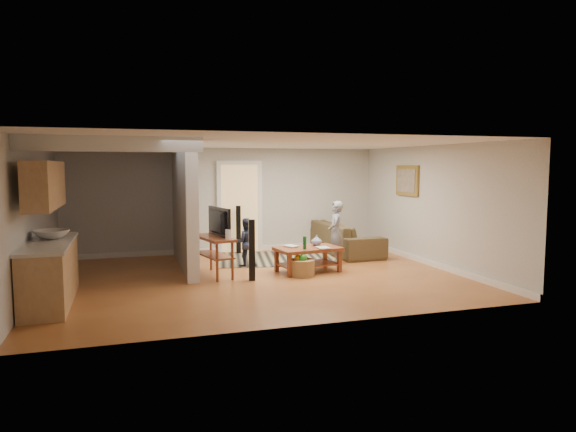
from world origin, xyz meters
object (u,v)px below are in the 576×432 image
object	(u,v)px
coffee_table	(309,253)
toy_basket	(302,267)
child	(335,264)
toddler	(246,266)
speaker_left	(252,250)
speaker_right	(238,230)
tv_console	(214,240)
sofa	(344,253)

from	to	relation	value
coffee_table	toy_basket	world-z (taller)	coffee_table
coffee_table	child	distance (m)	1.07
child	toddler	bearing A→B (deg)	-75.54
coffee_table	toddler	world-z (taller)	coffee_table
speaker_left	toddler	bearing A→B (deg)	91.84
speaker_right	toddler	world-z (taller)	speaker_right
speaker_right	toddler	xyz separation A→B (m)	(-0.19, -1.59, -0.57)
child	tv_console	bearing A→B (deg)	-57.52
tv_console	toy_basket	xyz separation A→B (m)	(1.57, -0.52, -0.51)
tv_console	speaker_right	distance (m)	2.50
speaker_right	toddler	bearing A→B (deg)	-86.00
child	coffee_table	bearing A→B (deg)	-30.75
coffee_table	tv_console	world-z (taller)	tv_console
coffee_table	tv_console	size ratio (longest dim) A/B	1.05
sofa	speaker_left	bearing A→B (deg)	126.85
coffee_table	child	size ratio (longest dim) A/B	0.99
coffee_table	tv_console	distance (m)	1.86
coffee_table	toy_basket	size ratio (longest dim) A/B	2.77
sofa	toy_basket	xyz separation A→B (m)	(-1.81, -2.14, 0.18)
toy_basket	child	world-z (taller)	child
coffee_table	speaker_left	bearing A→B (deg)	-161.56
sofa	toddler	xyz separation A→B (m)	(-2.63, -0.91, 0.00)
child	toddler	world-z (taller)	child
speaker_left	speaker_right	bearing A→B (deg)	92.38
coffee_table	sofa	bearing A→B (deg)	49.10
tv_console	toy_basket	size ratio (longest dim) A/B	2.63
sofa	toddler	world-z (taller)	toddler
toy_basket	speaker_right	bearing A→B (deg)	102.41
sofa	speaker_right	world-z (taller)	speaker_right
speaker_left	child	xyz separation A→B (m)	(2.06, 1.00, -0.56)
sofa	coffee_table	bearing A→B (deg)	137.63
toy_basket	child	xyz separation A→B (m)	(1.07, 0.92, -0.18)
speaker_right	tv_console	bearing A→B (deg)	-101.59
sofa	child	distance (m)	1.43
sofa	toy_basket	world-z (taller)	toy_basket
tv_console	child	distance (m)	2.76
sofa	coffee_table	distance (m)	2.41
speaker_right	speaker_left	bearing A→B (deg)	-86.44
sofa	speaker_right	distance (m)	2.59
toy_basket	toddler	world-z (taller)	toddler
tv_console	speaker_right	world-z (taller)	speaker_right
speaker_right	toy_basket	distance (m)	2.91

